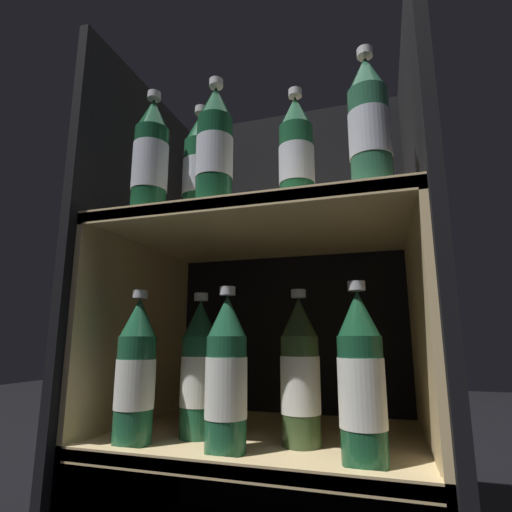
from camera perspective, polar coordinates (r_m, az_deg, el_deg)
fridge_back_wall at (r=1.01m, az=4.76°, el=-5.77°), size 0.62×0.02×0.99m
fridge_side_left at (r=0.93m, az=-16.82°, el=-4.81°), size 0.02×0.45×0.99m
fridge_side_right at (r=0.77m, az=23.25°, el=-3.04°), size 0.02×0.45×0.99m
shelf_lower at (r=0.81m, az=1.22°, el=-26.95°), size 0.58×0.41×0.23m
shelf_upper at (r=0.79m, az=1.22°, el=-8.76°), size 0.58×0.41×0.62m
bottle_upper_front_0 at (r=0.81m, az=-14.83°, el=13.13°), size 0.07×0.07×0.26m
bottle_upper_front_1 at (r=0.75m, az=-5.93°, el=14.86°), size 0.07×0.07×0.26m
bottle_upper_front_2 at (r=0.70m, az=15.87°, el=17.39°), size 0.07×0.07×0.26m
bottle_upper_back_0 at (r=0.84m, az=-8.11°, el=11.98°), size 0.07×0.07×0.26m
bottle_upper_back_1 at (r=0.78m, az=5.80°, el=13.85°), size 0.07×0.07×0.26m
bottle_lower_front_0 at (r=0.74m, az=-16.81°, el=-15.73°), size 0.07×0.07×0.26m
bottle_lower_front_1 at (r=0.66m, az=-4.27°, el=-16.76°), size 0.07×0.07×0.26m
bottle_lower_front_2 at (r=0.62m, az=14.80°, el=-16.80°), size 0.07×0.07×0.26m
bottle_lower_back_0 at (r=0.76m, az=-8.14°, el=-15.99°), size 0.07×0.07×0.26m
bottle_lower_back_1 at (r=0.70m, az=6.32°, el=-16.42°), size 0.07×0.07×0.26m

